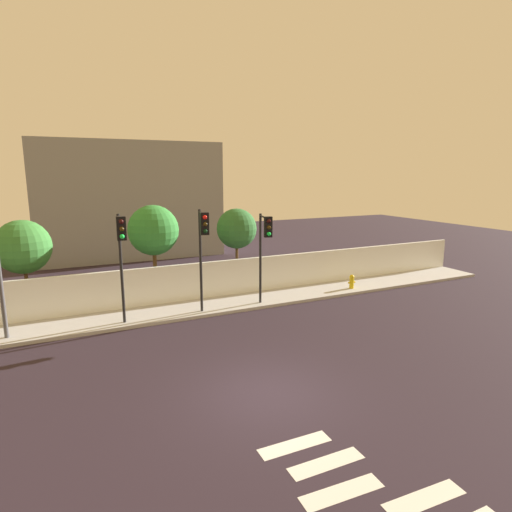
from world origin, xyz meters
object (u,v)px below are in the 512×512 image
Objects in this scene: traffic_light_right at (265,240)px; roadside_tree_midleft at (153,230)px; fire_hydrant at (352,281)px; traffic_light_center at (121,246)px; roadside_tree_leftmost at (23,247)px; traffic_light_left at (203,240)px; roadside_tree_midright at (237,229)px.

roadside_tree_midleft reaches higher than traffic_light_right.
traffic_light_right reaches higher than fire_hydrant.
traffic_light_center is 5.54m from roadside_tree_leftmost.
traffic_light_center is at bearing -49.00° from roadside_tree_leftmost.
roadside_tree_leftmost is (-6.89, 4.36, -0.47)m from traffic_light_left.
traffic_light_left is at bearing -178.65° from traffic_light_right.
roadside_tree_midright is (3.40, 4.36, -0.24)m from traffic_light_left.
roadside_tree_midright is (4.51, 0.00, -0.17)m from roadside_tree_midleft.
traffic_light_center is at bearing 178.90° from traffic_light_right.
roadside_tree_midright is (10.29, 0.00, 0.23)m from roadside_tree_leftmost.
traffic_light_right is (6.21, -0.12, -0.17)m from traffic_light_center.
roadside_tree_leftmost is at bearing 147.68° from traffic_light_left.
traffic_light_left is 8.16m from roadside_tree_leftmost.
roadside_tree_midright reaches higher than roadside_tree_leftmost.
traffic_light_center reaches higher than traffic_light_right.
roadside_tree_midleft is at bearing 161.11° from fire_hydrant.
traffic_light_left is 6.10× the size of fire_hydrant.
traffic_light_left is at bearing -127.95° from roadside_tree_midright.
traffic_light_right is 0.97× the size of roadside_tree_midright.
roadside_tree_midright reaches higher than fire_hydrant.
traffic_light_left is 1.08× the size of roadside_tree_leftmost.
roadside_tree_leftmost is at bearing 167.84° from fire_hydrant.
roadside_tree_midright is at bearing 32.03° from traffic_light_center.
fire_hydrant is 0.18× the size of roadside_tree_leftmost.
fire_hydrant is at bearing 6.55° from traffic_light_left.
fire_hydrant is 6.85m from roadside_tree_midright.
traffic_light_right is (2.94, 0.07, -0.22)m from traffic_light_left.
traffic_light_center reaches higher than roadside_tree_midright.
traffic_light_right reaches higher than roadside_tree_leftmost.
roadside_tree_midleft is (-1.12, 4.36, -0.06)m from traffic_light_left.
fire_hydrant is at bearing -32.36° from roadside_tree_midright.
traffic_light_left reaches higher than fire_hydrant.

